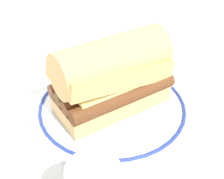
% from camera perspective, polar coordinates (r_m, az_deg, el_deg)
% --- Properties ---
extents(ground_plane, '(1.50, 1.50, 0.00)m').
position_cam_1_polar(ground_plane, '(0.49, -0.06, -6.96)').
color(ground_plane, silver).
extents(plate, '(0.26, 0.26, 0.01)m').
position_cam_1_polar(plate, '(0.51, 0.00, -3.35)').
color(plate, white).
rests_on(plate, ground_plane).
extents(sausage_sandwich, '(0.20, 0.13, 0.12)m').
position_cam_1_polar(sausage_sandwich, '(0.47, 0.00, 2.90)').
color(sausage_sandwich, tan).
rests_on(sausage_sandwich, plate).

